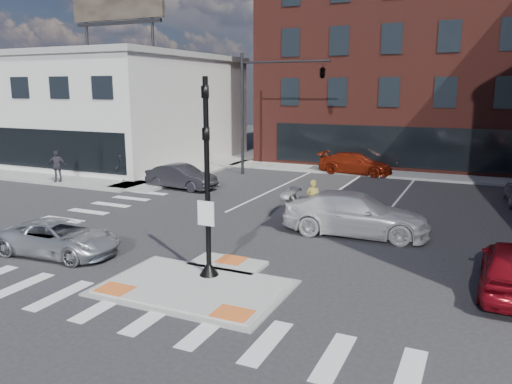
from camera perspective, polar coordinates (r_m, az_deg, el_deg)
The scene contains 17 objects.
ground at distance 15.39m, azimuth -6.12°, elevation -10.28°, with size 120.00×120.00×0.00m, color #28282B.
refuge_island at distance 15.17m, azimuth -6.63°, elevation -10.43°, with size 5.40×4.65×0.13m.
sidewalk_nw at distance 37.04m, azimuth -16.44°, elevation 2.46°, with size 23.50×20.50×0.15m.
sidewalk_n at distance 34.96m, azimuth 17.13°, elevation 1.89°, with size 26.00×3.00×0.15m, color gray.
building_nw at distance 43.60m, azimuth -17.93°, elevation 9.20°, with size 20.40×16.40×14.40m.
building_n at distance 44.47m, azimuth 19.56°, elevation 13.75°, with size 24.40×18.40×15.50m.
building_far_left at distance 65.22m, azimuth 14.87°, elevation 10.72°, with size 10.00×12.00×10.00m, color slate.
building_far_right at distance 66.23m, azimuth 26.56°, elevation 10.77°, with size 12.00×12.00×12.00m, color brown.
signal_pole at distance 15.00m, azimuth -5.55°, elevation -1.41°, with size 0.60×0.60×5.98m.
mast_arm_signal at distance 32.11m, azimuth 5.01°, elevation 12.53°, with size 6.10×2.24×8.00m.
silver_suv at distance 18.89m, azimuth -21.57°, elevation -4.90°, with size 2.03×4.41×1.23m, color #B7BABF.
white_pickup at distance 20.32m, azimuth 11.32°, elevation -2.48°, with size 2.35×5.78×1.68m, color silver.
bg_car_dark at distance 29.36m, azimuth -8.53°, elevation 1.74°, with size 1.50×4.31×1.42m, color #252429.
bg_car_red at distance 34.75m, azimuth 11.29°, elevation 3.21°, with size 2.03×4.98×1.45m, color maroon.
cyclist at distance 20.82m, azimuth 6.52°, elevation -2.35°, with size 0.61×1.66×2.11m.
pedestrian_a at distance 31.95m, azimuth -15.13°, elevation 2.74°, with size 0.80×0.62×1.64m, color black.
pedestrian_b at distance 32.71m, azimuth -21.80°, elevation 2.76°, with size 1.13×0.47×1.92m, color #37333E.
Camera 1 is at (7.39, -12.21, 5.76)m, focal length 35.00 mm.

